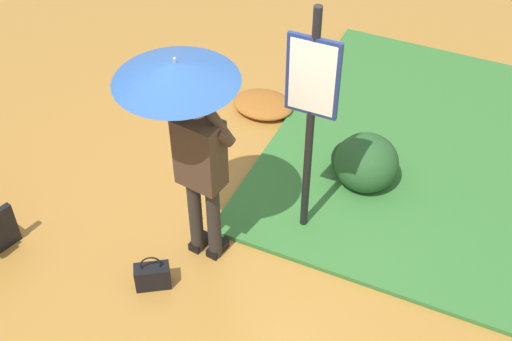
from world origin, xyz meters
TOP-DOWN VIEW (x-y plane):
  - ground_plane at (0.00, 0.00)m, footprint 18.00×18.00m
  - grass_verge at (-2.12, -2.13)m, footprint 4.80×4.00m
  - person_with_umbrella at (0.28, 0.09)m, footprint 0.96×0.96m
  - info_sign_post at (-0.48, -0.56)m, footprint 0.44×0.07m
  - handbag at (0.44, 0.62)m, footprint 0.33×0.28m
  - shrub_cluster at (-0.78, -1.39)m, footprint 0.70×0.63m
  - leaf_pile_by_bench at (1.69, -1.79)m, footprint 0.70×0.56m
  - leaf_pile_far_path at (0.61, -2.08)m, footprint 0.70×0.56m

SIDE VIEW (x-z plane):
  - ground_plane at x=0.00m, z-range 0.00..0.00m
  - grass_verge at x=-2.12m, z-range 0.00..0.05m
  - leaf_pile_far_path at x=0.61m, z-range 0.00..0.15m
  - leaf_pile_by_bench at x=1.69m, z-range 0.00..0.15m
  - handbag at x=0.44m, z-range -0.06..0.31m
  - shrub_cluster at x=-0.78m, z-range -0.02..0.55m
  - info_sign_post at x=-0.48m, z-range 0.29..2.59m
  - person_with_umbrella at x=0.28m, z-range 0.53..2.57m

